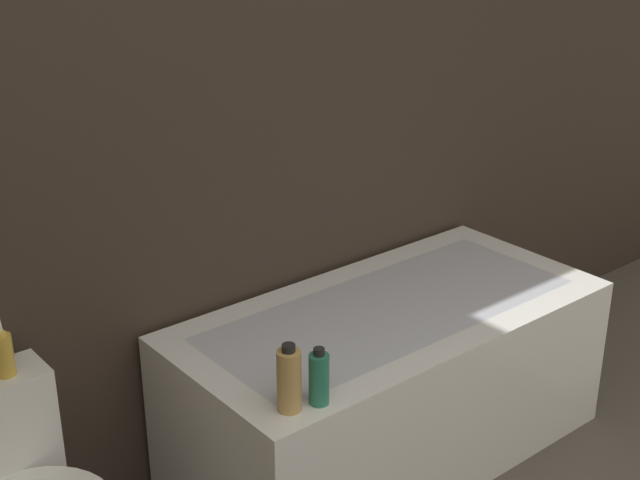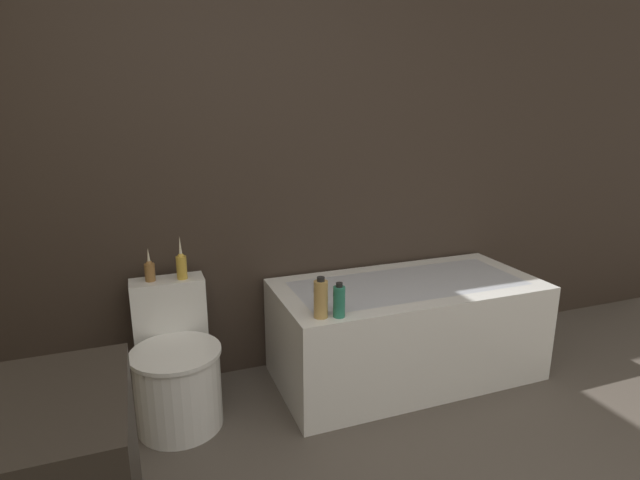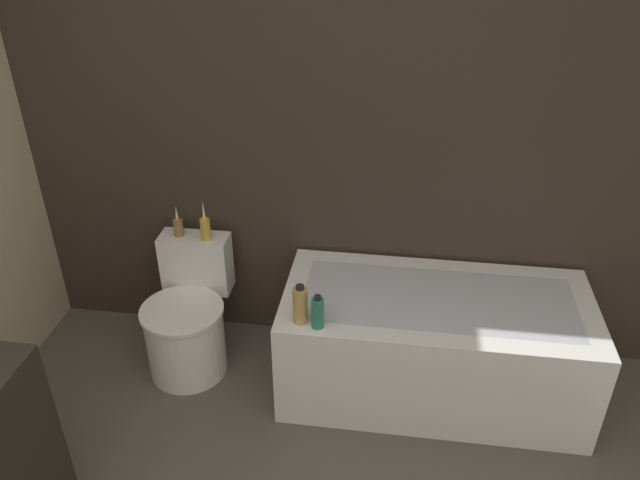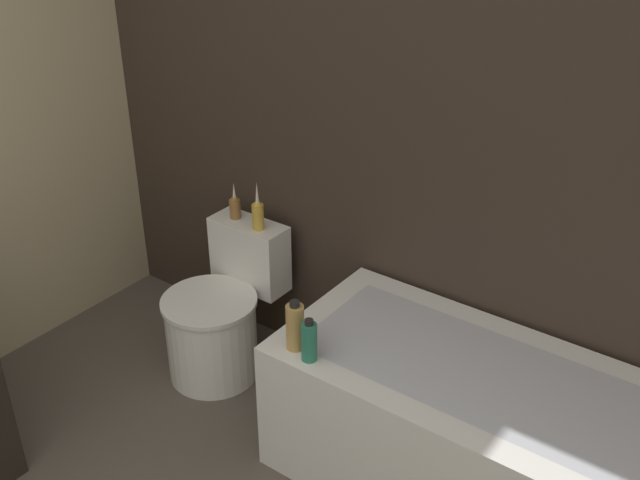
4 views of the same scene
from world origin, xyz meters
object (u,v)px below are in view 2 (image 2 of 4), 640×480
(bathtub, at_px, (406,329))
(toilet, at_px, (176,370))
(shampoo_bottle_short, at_px, (339,301))
(vase_gold, at_px, (150,270))
(shampoo_bottle_tall, at_px, (321,299))
(vase_silver, at_px, (181,265))

(bathtub, distance_m, toilet, 1.28)
(bathtub, xyz_separation_m, shampoo_bottle_short, (-0.54, -0.29, 0.36))
(vase_gold, xyz_separation_m, shampoo_bottle_tall, (0.73, -0.50, -0.07))
(shampoo_bottle_short, bearing_deg, vase_silver, 142.52)
(vase_silver, bearing_deg, shampoo_bottle_tall, -39.76)
(toilet, distance_m, vase_silver, 0.52)
(bathtub, height_order, vase_silver, vase_silver)
(bathtub, bearing_deg, vase_gold, 170.02)
(bathtub, bearing_deg, shampoo_bottle_short, -152.05)
(vase_gold, distance_m, shampoo_bottle_tall, 0.89)
(bathtub, distance_m, vase_silver, 1.31)
(vase_silver, bearing_deg, shampoo_bottle_short, -37.48)
(vase_gold, relative_size, shampoo_bottle_tall, 0.87)
(vase_gold, bearing_deg, shampoo_bottle_tall, -34.39)
(toilet, relative_size, vase_gold, 3.87)
(vase_gold, bearing_deg, vase_silver, -7.59)
(vase_gold, relative_size, vase_silver, 0.77)
(vase_gold, bearing_deg, toilet, -70.91)
(toilet, bearing_deg, shampoo_bottle_short, -22.38)
(bathtub, xyz_separation_m, shampoo_bottle_tall, (-0.63, -0.26, 0.37))
(bathtub, xyz_separation_m, vase_silver, (-1.20, 0.22, 0.46))
(vase_silver, xyz_separation_m, shampoo_bottle_tall, (0.58, -0.48, -0.09))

